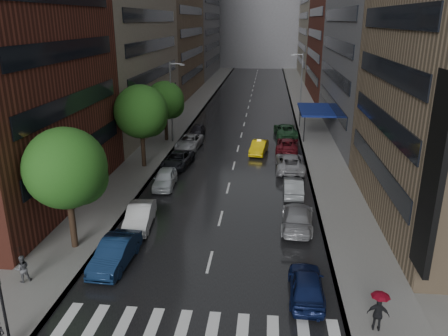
{
  "coord_description": "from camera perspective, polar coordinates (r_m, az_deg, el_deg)",
  "views": [
    {
      "loc": [
        3.12,
        -18.43,
        13.63
      ],
      "look_at": [
        0.0,
        12.48,
        3.0
      ],
      "focal_mm": 35.0,
      "sensor_mm": 36.0,
      "label": 1
    }
  ],
  "objects": [
    {
      "name": "building_far",
      "position": [
        136.48,
        4.74,
        19.82
      ],
      "size": [
        40.0,
        14.0,
        32.0
      ],
      "primitive_type": "cube",
      "color": "slate",
      "rests_on": "ground"
    },
    {
      "name": "road",
      "position": [
        69.84,
        3.12,
        7.61
      ],
      "size": [
        14.0,
        140.0,
        0.01
      ],
      "primitive_type": "cube",
      "color": "black",
      "rests_on": "ground"
    },
    {
      "name": "sidewalk_left",
      "position": [
        70.8,
        -4.24,
        7.8
      ],
      "size": [
        4.0,
        140.0,
        0.15
      ],
      "primitive_type": "cube",
      "color": "gray",
      "rests_on": "ground"
    },
    {
      "name": "street_lamp_right",
      "position": [
        64.19,
        10.0,
        10.78
      ],
      "size": [
        1.74,
        0.22,
        9.0
      ],
      "color": "gray",
      "rests_on": "sidewalk_right"
    },
    {
      "name": "tree_near",
      "position": [
        27.31,
        -19.98,
        -0.04
      ],
      "size": [
        4.87,
        4.87,
        7.75
      ],
      "color": "#382619",
      "rests_on": "ground"
    },
    {
      "name": "taxi",
      "position": [
        46.59,
        4.58,
        2.71
      ],
      "size": [
        2.06,
        4.41,
        1.4
      ],
      "primitive_type": "imported",
      "rotation": [
        0.0,
        0.0,
        -0.14
      ],
      "color": "#DFB90B",
      "rests_on": "ground"
    },
    {
      "name": "traffic_light",
      "position": [
        21.22,
        -26.88,
        -15.91
      ],
      "size": [
        0.18,
        0.15,
        3.45
      ],
      "color": "black",
      "rests_on": "sidewalk_left"
    },
    {
      "name": "awning",
      "position": [
        54.76,
        11.9,
        7.43
      ],
      "size": [
        4.0,
        8.0,
        3.12
      ],
      "color": "navy",
      "rests_on": "sidewalk_right"
    },
    {
      "name": "street_lamp_left",
      "position": [
        50.39,
        -6.83,
        8.77
      ],
      "size": [
        1.74,
        0.22,
        9.0
      ],
      "color": "gray",
      "rests_on": "sidewalk_left"
    },
    {
      "name": "tree_far",
      "position": [
        50.92,
        -7.72,
        8.73
      ],
      "size": [
        4.41,
        4.41,
        7.02
      ],
      "color": "#382619",
      "rests_on": "ground"
    },
    {
      "name": "ped_black_umbrella",
      "position": [
        26.14,
        -24.99,
        -10.95
      ],
      "size": [
        0.96,
        0.98,
        2.09
      ],
      "color": "#545559",
      "rests_on": "sidewalk_left"
    },
    {
      "name": "ground",
      "position": [
        23.13,
        -3.25,
        -17.25
      ],
      "size": [
        220.0,
        220.0,
        0.0
      ],
      "primitive_type": "plane",
      "color": "gray",
      "rests_on": "ground"
    },
    {
      "name": "buildings_right",
      "position": [
        76.07,
        15.65,
        19.29
      ],
      "size": [
        8.05,
        109.1,
        36.0
      ],
      "color": "#937A5B",
      "rests_on": "ground"
    },
    {
      "name": "ped_red_umbrella",
      "position": [
        21.73,
        19.59,
        -16.83
      ],
      "size": [
        1.04,
        0.82,
        2.01
      ],
      "color": "black",
      "rests_on": "sidewalk_right"
    },
    {
      "name": "buildings_left",
      "position": [
        79.35,
        -7.94,
        20.42
      ],
      "size": [
        8.0,
        108.0,
        38.0
      ],
      "color": "maroon",
      "rests_on": "ground"
    },
    {
      "name": "sidewalk_right",
      "position": [
        70.0,
        10.56,
        7.4
      ],
      "size": [
        4.0,
        140.0,
        0.15
      ],
      "primitive_type": "cube",
      "color": "gray",
      "rests_on": "ground"
    },
    {
      "name": "parked_cars_left",
      "position": [
        39.92,
        -6.88,
        -0.1
      ],
      "size": [
        2.82,
        34.62,
        1.58
      ],
      "color": "#0D2140",
      "rests_on": "ground"
    },
    {
      "name": "parked_cars_right",
      "position": [
        40.63,
        8.68,
        0.19
      ],
      "size": [
        2.99,
        38.16,
        1.58
      ],
      "color": "#0E1843",
      "rests_on": "ground"
    },
    {
      "name": "crosswalk",
      "position": [
        21.53,
        -3.57,
        -20.37
      ],
      "size": [
        13.15,
        2.8,
        0.01
      ],
      "color": "silver",
      "rests_on": "ground"
    },
    {
      "name": "tree_mid",
      "position": [
        41.61,
        -10.8,
        7.23
      ],
      "size": [
        5.01,
        5.01,
        7.98
      ],
      "color": "#382619",
      "rests_on": "ground"
    }
  ]
}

